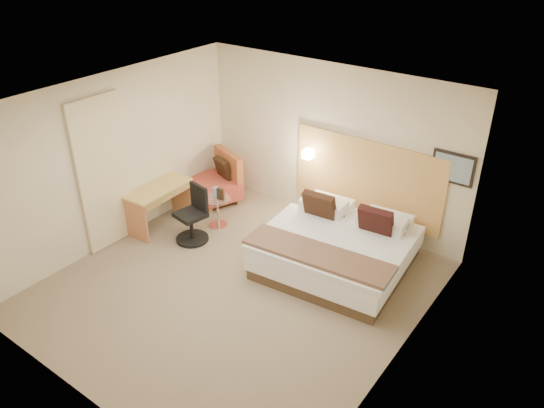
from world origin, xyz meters
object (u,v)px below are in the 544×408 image
Objects in this scene: desk at (159,196)px; desk_chair at (193,219)px; bed at (337,247)px; lounge_chair at (218,182)px; side_table at (218,211)px.

desk is 0.77m from desk_chair.
lounge_chair is (-2.83, 0.54, 0.03)m from bed.
bed is 2.09× the size of lounge_chair.
lounge_chair is at bearing 169.25° from bed.
bed is at bearing 17.82° from desk_chair.
side_table is at bearing -175.62° from bed.
desk_chair is (-0.03, -0.55, 0.09)m from side_table.
desk_chair reaches higher than side_table.
side_table is 0.56m from desk_chair.
bed reaches higher than lounge_chair.
lounge_chair is 1.96× the size of side_table.
lounge_chair is at bearing 114.97° from desk_chair.
lounge_chair is 1.39m from desk_chair.
side_table is at bearing 35.70° from desk.
lounge_chair reaches higher than desk.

